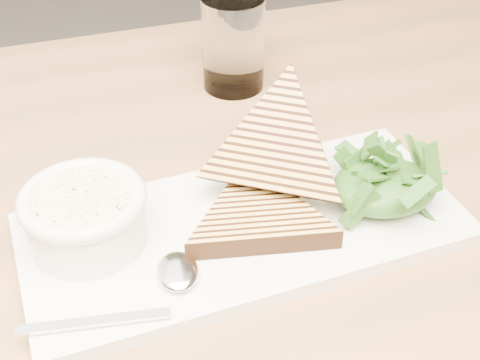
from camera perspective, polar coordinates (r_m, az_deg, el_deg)
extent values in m
cube|color=#916139|center=(0.66, -0.73, -4.62)|extent=(1.43, 1.03, 0.04)
cube|color=white|center=(0.62, 0.38, -4.18)|extent=(0.43, 0.25, 0.02)
cylinder|color=white|center=(0.60, -12.97, -3.60)|extent=(0.10, 0.10, 0.04)
cylinder|color=beige|center=(0.59, -13.31, -1.73)|extent=(0.09, 0.09, 0.01)
torus|color=white|center=(0.59, -13.34, -1.58)|extent=(0.11, 0.11, 0.01)
ellipsoid|color=#15380E|center=(0.64, 12.17, -0.60)|extent=(0.10, 0.08, 0.04)
ellipsoid|color=silver|center=(0.57, -5.35, -7.76)|extent=(0.04, 0.05, 0.01)
cube|color=silver|center=(0.54, -12.38, -11.72)|extent=(0.12, 0.02, 0.00)
cylinder|color=white|center=(0.83, -0.58, 11.58)|extent=(0.08, 0.08, 0.12)
cylinder|color=white|center=(0.86, -0.42, 12.68)|extent=(0.08, 0.08, 0.11)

